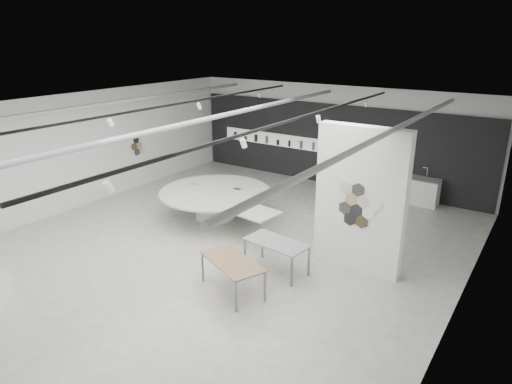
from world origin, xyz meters
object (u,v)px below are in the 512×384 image
Objects in this scene: partition_column at (360,200)px; sample_table_wood at (232,263)px; sample_table_stone at (276,244)px; kitchen_counter at (415,190)px; display_island at (217,201)px.

partition_column reaches higher than sample_table_wood.
partition_column is 2.20× the size of sample_table_stone.
kitchen_counter is (-0.12, 5.55, -1.34)m from partition_column.
kitchen_counter reaches higher than sample_table_wood.
display_island reaches higher than sample_table_wood.
display_island is at bearing -133.50° from kitchen_counter.
sample_table_wood is 8.37m from kitchen_counter.
sample_table_stone is at bearing 75.84° from sample_table_wood.
partition_column is 0.77× the size of display_island.
sample_table_wood is 1.38m from sample_table_stone.
partition_column is 5.13m from display_island.
sample_table_wood is at bearing -39.42° from display_island.
kitchen_counter is (1.76, 8.18, -0.24)m from sample_table_wood.
sample_table_wood is (-1.89, -2.63, -1.09)m from partition_column.
kitchen_counter reaches higher than display_island.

